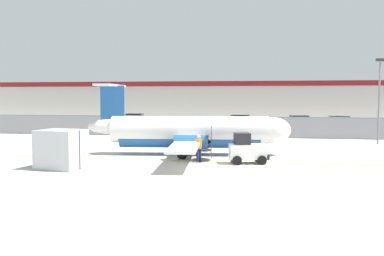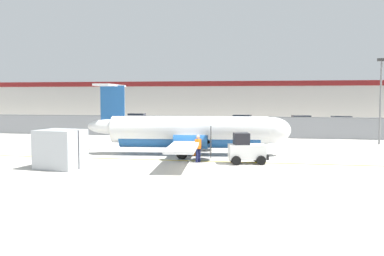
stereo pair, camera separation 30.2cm
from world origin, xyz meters
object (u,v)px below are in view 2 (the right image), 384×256
object	(u,v)px
traffic_cone_near_left	(236,157)
traffic_cone_far_left	(195,151)
cargo_container	(61,149)
parked_car_3	(300,122)
parked_car_2	(243,121)
ground_crew_worker	(198,147)
traffic_cone_near_right	(75,158)
baggage_tug	(246,150)
commuter_airplane	(193,132)
parked_car_4	(340,123)
apron_light_pole	(381,94)
parked_car_1	(167,124)
parked_car_0	(138,119)

from	to	relation	value
traffic_cone_near_left	traffic_cone_far_left	xyz separation A→B (m)	(-3.00, 2.32, 0.00)
cargo_container	parked_car_3	world-z (taller)	cargo_container
parked_car_2	ground_crew_worker	bearing A→B (deg)	-85.23
ground_crew_worker	traffic_cone_near_right	distance (m)	7.59
baggage_tug	traffic_cone_far_left	world-z (taller)	baggage_tug
commuter_airplane	traffic_cone_far_left	distance (m)	1.39
parked_car_4	apron_light_pole	bearing A→B (deg)	89.57
ground_crew_worker	apron_light_pole	size ratio (longest dim) A/B	0.23
traffic_cone_near_right	parked_car_1	world-z (taller)	parked_car_1
traffic_cone_far_left	parked_car_2	size ratio (longest dim) A/B	0.15
commuter_airplane	parked_car_3	xyz separation A→B (m)	(9.03, 25.56, -0.71)
baggage_tug	parked_car_4	bearing A→B (deg)	57.07
parked_car_0	parked_car_1	xyz separation A→B (m)	(6.39, -8.96, 0.00)
commuter_airplane	ground_crew_worker	size ratio (longest dim) A/B	9.46
apron_light_pole	parked_car_2	bearing A→B (deg)	127.25
apron_light_pole	ground_crew_worker	bearing A→B (deg)	-137.29
ground_crew_worker	parked_car_1	size ratio (longest dim) A/B	0.39
ground_crew_worker	traffic_cone_near_right	xyz separation A→B (m)	(-7.36, -1.75, -0.64)
parked_car_1	parked_car_4	world-z (taller)	same
parked_car_2	parked_car_4	size ratio (longest dim) A/B	1.02
cargo_container	apron_light_pole	xyz separation A→B (m)	(20.88, 16.07, 3.20)
parked_car_4	parked_car_0	bearing A→B (deg)	-10.45
commuter_airplane	parked_car_0	world-z (taller)	commuter_airplane
parked_car_3	apron_light_pole	bearing A→B (deg)	100.66
parked_car_4	traffic_cone_near_right	bearing A→B (deg)	52.55
parked_car_1	parked_car_2	size ratio (longest dim) A/B	0.99
parked_car_3	ground_crew_worker	bearing A→B (deg)	66.67
commuter_airplane	traffic_cone_near_left	distance (m)	4.46
traffic_cone_far_left	apron_light_pole	world-z (taller)	apron_light_pole
baggage_tug	ground_crew_worker	xyz separation A→B (m)	(-2.96, -0.00, 0.10)
commuter_airplane	parked_car_1	world-z (taller)	commuter_airplane
traffic_cone_far_left	traffic_cone_near_right	bearing A→B (deg)	-145.12
baggage_tug	parked_car_0	size ratio (longest dim) A/B	0.59
baggage_tug	apron_light_pole	size ratio (longest dim) A/B	0.35
ground_crew_worker	apron_light_pole	world-z (taller)	apron_light_pole
traffic_cone_near_left	parked_car_2	xyz separation A→B (m)	(-1.34, 28.45, 0.58)
traffic_cone_near_left	parked_car_3	bearing A→B (deg)	78.47
ground_crew_worker	parked_car_0	distance (m)	34.19
commuter_airplane	cargo_container	size ratio (longest dim) A/B	5.97
commuter_airplane	parked_car_2	world-z (taller)	commuter_airplane
parked_car_0	parked_car_3	bearing A→B (deg)	-7.90
commuter_airplane	traffic_cone_far_left	bearing A→B (deg)	-67.09
traffic_cone_far_left	parked_car_4	xyz separation A→B (m)	(13.44, 25.05, 0.58)
commuter_airplane	baggage_tug	world-z (taller)	commuter_airplane
parked_car_0	parked_car_2	size ratio (longest dim) A/B	0.97
parked_car_3	parked_car_2	bearing A→B (deg)	-8.59
parked_car_2	apron_light_pole	bearing A→B (deg)	-46.05
commuter_airplane	traffic_cone_far_left	xyz separation A→B (m)	(0.25, -0.45, -1.29)
traffic_cone_near_left	parked_car_1	bearing A→B (deg)	114.13
commuter_airplane	traffic_cone_far_left	size ratio (longest dim) A/B	25.12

